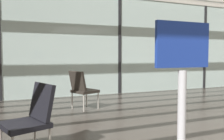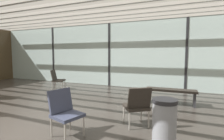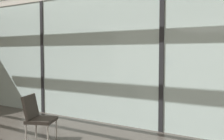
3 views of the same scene
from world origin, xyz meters
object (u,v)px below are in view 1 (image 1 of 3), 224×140
object	(u,v)px
parked_airplane	(62,39)
info_sign	(181,129)
lounge_chair_1	(32,116)
lounge_chair_3	(82,87)

from	to	relation	value
parked_airplane	info_sign	distance (m)	10.41
lounge_chair_1	lounge_chair_3	distance (m)	2.56
parked_airplane	lounge_chair_3	bearing A→B (deg)	-96.77
lounge_chair_1	lounge_chair_3	size ratio (longest dim) A/B	1.00
info_sign	lounge_chair_3	bearing A→B (deg)	85.42
lounge_chair_3	info_sign	xyz separation A→B (m)	(-0.31, -3.84, 0.18)
parked_airplane	lounge_chair_1	size ratio (longest dim) A/B	13.86
lounge_chair_3	info_sign	distance (m)	3.86
parked_airplane	info_sign	bearing A→B (deg)	-95.95
parked_airplane	info_sign	xyz separation A→B (m)	(-1.07, -10.26, -1.36)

